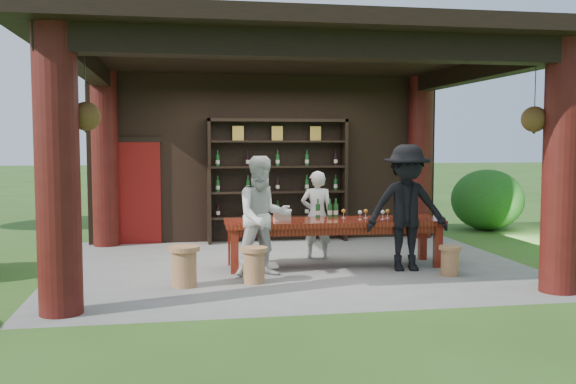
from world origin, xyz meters
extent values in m
plane|color=#2D5119|center=(0.00, 0.00, 0.00)|extent=(90.00, 90.00, 0.00)
cube|color=slate|center=(0.00, 0.00, -0.05)|extent=(7.40, 5.90, 0.10)
cube|color=black|center=(0.00, 2.75, 1.65)|extent=(7.00, 0.18, 3.30)
cube|color=maroon|center=(-2.60, 2.65, 1.00)|extent=(0.95, 0.06, 2.00)
cylinder|color=#380C0A|center=(-3.15, -2.40, 1.65)|extent=(0.50, 0.50, 3.30)
cylinder|color=#380C0A|center=(3.15, -2.40, 1.65)|extent=(0.50, 0.50, 3.30)
cylinder|color=#380C0A|center=(-3.15, 2.55, 1.65)|extent=(0.50, 0.50, 3.30)
cylinder|color=#380C0A|center=(3.15, 2.55, 1.65)|extent=(0.50, 0.50, 3.30)
cube|color=black|center=(0.00, -2.40, 3.15)|extent=(6.70, 0.35, 0.35)
cube|color=black|center=(-3.15, 0.00, 3.15)|extent=(0.30, 5.20, 0.30)
cube|color=black|center=(3.15, 0.00, 3.15)|extent=(0.30, 5.20, 0.30)
cube|color=black|center=(0.00, 0.00, 3.40)|extent=(7.50, 6.00, 0.20)
cylinder|color=black|center=(-2.85, -2.20, 2.62)|extent=(0.01, 0.01, 0.75)
cone|color=black|center=(-2.85, -2.20, 2.17)|extent=(0.32, 0.32, 0.18)
sphere|color=#1E5919|center=(-2.85, -2.20, 2.28)|extent=(0.34, 0.34, 0.34)
cylinder|color=black|center=(2.85, -2.20, 2.62)|extent=(0.01, 0.01, 0.75)
cone|color=black|center=(2.85, -2.20, 2.17)|extent=(0.32, 0.32, 0.18)
sphere|color=#1E5919|center=(2.85, -2.20, 2.28)|extent=(0.34, 0.34, 0.34)
cube|color=#5B150D|center=(0.64, -0.19, 0.71)|extent=(3.47, 0.97, 0.08)
cube|color=#5B150D|center=(0.64, -0.19, 0.61)|extent=(3.27, 0.82, 0.12)
cube|color=#5B150D|center=(-0.98, -0.49, 0.34)|extent=(0.12, 0.12, 0.67)
cube|color=#5B150D|center=(2.23, -0.58, 0.34)|extent=(0.12, 0.12, 0.67)
cube|color=#5B150D|center=(-0.96, 0.19, 0.34)|extent=(0.12, 0.12, 0.67)
cube|color=#5B150D|center=(2.25, 0.11, 0.34)|extent=(0.12, 0.12, 0.67)
cylinder|color=#9A653D|center=(-0.76, -1.17, 0.22)|extent=(0.30, 0.30, 0.45)
cylinder|color=#9A653D|center=(-0.76, -1.17, 0.48)|extent=(0.38, 0.38, 0.06)
cylinder|color=#9A653D|center=(2.16, -1.18, 0.19)|extent=(0.27, 0.27, 0.39)
cylinder|color=#9A653D|center=(2.16, -1.18, 0.42)|extent=(0.34, 0.34, 0.05)
cylinder|color=#9A653D|center=(-1.73, -1.24, 0.25)|extent=(0.34, 0.34, 0.49)
cylinder|color=#9A653D|center=(-1.73, -1.24, 0.53)|extent=(0.43, 0.43, 0.07)
imported|color=beige|center=(0.52, 0.51, 0.75)|extent=(0.61, 0.46, 1.49)
imported|color=beige|center=(-0.57, -0.74, 0.89)|extent=(0.96, 0.80, 1.77)
imported|color=black|center=(1.67, -0.69, 0.97)|extent=(1.32, 0.84, 1.94)
cube|color=#BF6672|center=(-0.20, -0.21, 0.82)|extent=(0.26, 0.19, 0.14)
ellipsoid|color=#194C14|center=(5.04, 3.30, 0.58)|extent=(1.60, 1.60, 1.36)
camera|label=1|loc=(-1.82, -10.02, 1.99)|focal=40.00mm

